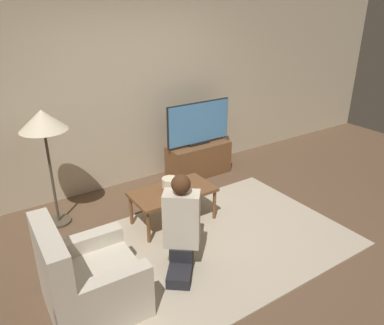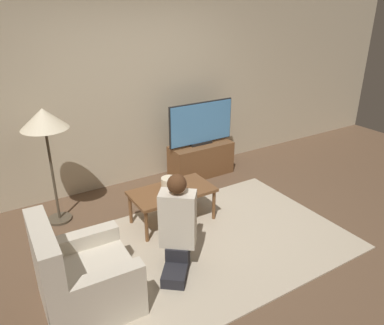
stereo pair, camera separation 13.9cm
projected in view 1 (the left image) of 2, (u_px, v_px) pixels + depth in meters
ground_plane at (213, 243)px, 4.07m from camera, size 10.00×10.00×0.00m
wall_back at (130, 92)px, 5.02m from camera, size 10.00×0.06×2.60m
rug at (213, 243)px, 4.06m from camera, size 2.90×1.97×0.02m
tv_stand at (198, 160)px, 5.58m from camera, size 0.95×0.38×0.49m
tv at (199, 123)px, 5.36m from camera, size 1.03×0.08×0.63m
coffee_table at (173, 194)px, 4.31m from camera, size 0.96×0.52×0.42m
floor_lamp at (43, 125)px, 3.97m from camera, size 0.51×0.51×1.38m
armchair at (89, 282)px, 3.11m from camera, size 0.78×0.79×0.86m
person_kneeling at (182, 224)px, 3.52m from camera, size 0.67×0.75×0.99m
table_lamp at (170, 184)px, 4.22m from camera, size 0.18×0.18×0.17m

